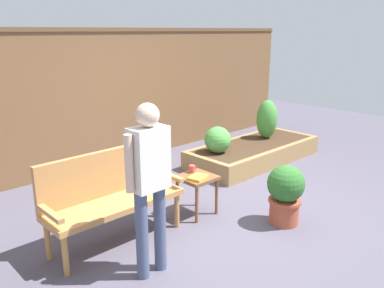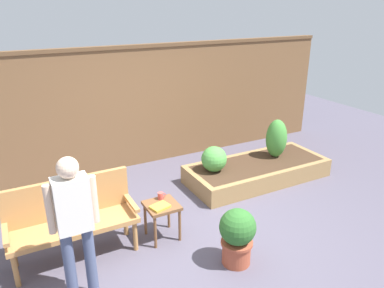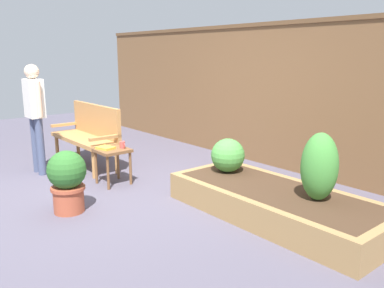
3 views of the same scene
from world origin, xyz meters
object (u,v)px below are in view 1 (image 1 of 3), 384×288
Objects in this scene: shrub_far_corner at (267,119)px; person_by_bench at (149,176)px; shrub_near_bench at (218,140)px; potted_boxwood at (285,192)px; book_on_table at (198,177)px; side_table at (197,183)px; garden_bench at (110,190)px; cup_on_table at (192,169)px.

shrub_far_corner is 3.94m from person_by_bench.
shrub_near_bench is at bearing 30.92° from person_by_bench.
book_on_table is at bearing 127.49° from potted_boxwood.
side_table is 0.31× the size of person_by_bench.
book_on_table is (-0.05, -0.07, 0.10)m from side_table.
potted_boxwood is at bearing -9.22° from person_by_bench.
shrub_near_bench is at bearing 16.04° from garden_bench.
garden_bench reaches higher than cup_on_table.
cup_on_table is (1.10, -0.06, -0.02)m from garden_bench.
garden_bench reaches higher than shrub_near_bench.
garden_bench is at bearing 146.92° from potted_boxwood.
garden_bench is 6.51× the size of book_on_table.
cup_on_table is 1.44m from shrub_near_bench.
side_table is 1.02m from potted_boxwood.
side_table is at bearing 27.25° from person_by_bench.
side_table is 1.18× the size of shrub_near_bench.
person_by_bench is at bearing -152.75° from side_table.
garden_bench reaches higher than potted_boxwood.
side_table is 0.19m from cup_on_table.
potted_boxwood reaches higher than cup_on_table.
book_on_table is at bearing -160.16° from shrub_far_corner.
garden_bench is 2.15× the size of shrub_far_corner.
book_on_table is 0.54× the size of shrub_near_bench.
book_on_table is 0.14× the size of person_by_bench.
shrub_near_bench is at bearing 30.73° from cup_on_table.
person_by_bench reaches higher than potted_boxwood.
shrub_near_bench is 1.25m from shrub_far_corner.
person_by_bench reaches higher than garden_bench.
shrub_far_corner reaches higher than potted_boxwood.
cup_on_table is 1.11m from potted_boxwood.
book_on_table is 1.27m from person_by_bench.
cup_on_table reaches higher than book_on_table.
shrub_far_corner is 0.43× the size of person_by_bench.
shrub_far_corner is at bearing 4.88° from book_on_table.
cup_on_table is at bearing 117.28° from potted_boxwood.
book_on_table is at bearing -116.04° from cup_on_table.
person_by_bench is (-2.41, -1.44, 0.43)m from shrub_near_bench.
cup_on_table is 0.16× the size of potted_boxwood.
shrub_near_bench reaches higher than potted_boxwood.
shrub_near_bench is at bearing 20.00° from book_on_table.
book_on_table is at bearing -126.56° from side_table.
shrub_near_bench is (0.73, 1.71, 0.13)m from potted_boxwood.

